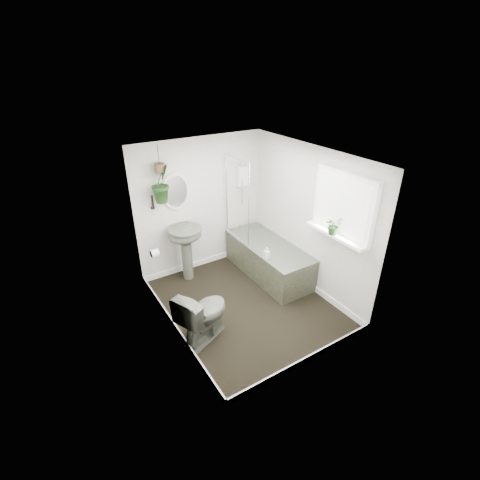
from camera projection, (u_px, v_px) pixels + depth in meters
floor at (245, 304)px, 5.39m from camera, size 2.30×2.80×0.02m
ceiling at (246, 155)px, 4.30m from camera, size 2.30×2.80×0.02m
wall_back at (201, 205)px, 5.90m from camera, size 2.30×0.02×2.30m
wall_front at (316, 289)px, 3.79m from camera, size 2.30×0.02×2.30m
wall_left at (167, 261)px, 4.30m from camera, size 0.02×2.80×2.30m
wall_right at (308, 220)px, 5.39m from camera, size 0.02×2.80×2.30m
skirting at (245, 301)px, 5.36m from camera, size 2.30×2.80×0.10m
bathtub at (268, 259)px, 6.00m from camera, size 0.72×1.72×0.58m
bath_screen at (237, 201)px, 5.74m from camera, size 0.04×0.72×1.40m
shower_box at (243, 176)px, 6.04m from camera, size 0.20×0.10×0.35m
oval_mirror at (176, 191)px, 5.50m from camera, size 0.46×0.03×0.62m
wall_sconce at (153, 202)px, 5.35m from camera, size 0.04×0.04×0.22m
toilet_roll_holder at (155, 253)px, 4.97m from camera, size 0.11×0.11×0.11m
window_recess at (344, 205)px, 4.60m from camera, size 0.08×1.00×0.90m
window_sill at (336, 235)px, 4.76m from camera, size 0.18×1.00×0.04m
window_blinds at (341, 206)px, 4.57m from camera, size 0.01×0.86×0.76m
toilet at (204, 314)px, 4.57m from camera, size 0.88×0.71×0.78m
pedestal_sink at (187, 253)px, 5.81m from camera, size 0.61×0.54×0.95m
sill_plant at (333, 225)px, 4.68m from camera, size 0.24×0.21×0.25m
hanging_plant at (161, 183)px, 5.19m from camera, size 0.42×0.40×0.60m
soap_bottle at (267, 253)px, 5.44m from camera, size 0.09×0.09×0.18m
hanging_pot at (160, 167)px, 5.08m from camera, size 0.16×0.16×0.12m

